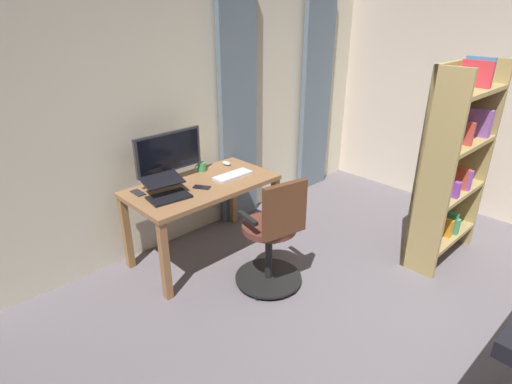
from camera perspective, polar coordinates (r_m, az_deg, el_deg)
back_room_partition at (r=3.97m, az=-8.67°, el=14.12°), size 4.92×0.10×2.89m
curtain_left_panel at (r=5.11m, az=8.41°, el=13.58°), size 0.49×0.06×2.40m
curtain_right_panel at (r=4.21m, az=-2.52°, el=11.57°), size 0.46×0.06×2.40m
desk at (r=3.65m, az=-7.44°, el=-0.23°), size 1.30×0.69×0.72m
office_chair at (r=3.27m, az=2.41°, el=-6.37°), size 0.56×0.56×0.97m
computer_monitor at (r=3.61m, az=-12.02°, el=5.28°), size 0.64×0.18×0.45m
computer_keyboard at (r=3.72m, az=-3.26°, el=2.32°), size 0.38×0.14×0.02m
laptop at (r=3.38m, az=-12.35°, el=0.17°), size 0.36×0.35×0.15m
computer_mouse at (r=4.01m, az=-4.13°, el=4.03°), size 0.06×0.10×0.04m
cell_phone_by_monitor at (r=3.52m, az=-7.56°, el=0.66°), size 0.13×0.16×0.01m
cell_phone_face_up at (r=3.52m, az=-16.12°, el=-0.11°), size 0.07×0.14×0.01m
mug_tea at (r=3.87m, az=-7.61°, el=3.49°), size 0.12×0.08×0.09m
bookshelf at (r=3.93m, az=25.36°, el=3.37°), size 0.84×0.30×1.78m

